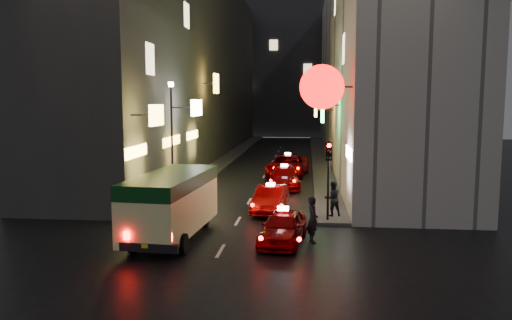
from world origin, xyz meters
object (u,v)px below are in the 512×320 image
(minibus, at_px, (172,198))
(lamp_post, at_px, (172,132))
(traffic_light, at_px, (329,163))
(taxi_near, at_px, (283,224))
(pedestrian_crossing, at_px, (313,217))

(minibus, xyz_separation_m, lamp_post, (-2.06, 7.61, 2.10))
(traffic_light, bearing_deg, taxi_near, -119.28)
(traffic_light, xyz_separation_m, lamp_post, (-8.20, 4.53, 1.04))
(lamp_post, bearing_deg, pedestrian_crossing, -45.28)
(pedestrian_crossing, bearing_deg, minibus, 73.79)
(traffic_light, distance_m, lamp_post, 9.42)
(pedestrian_crossing, height_order, lamp_post, lamp_post)
(pedestrian_crossing, xyz_separation_m, traffic_light, (0.70, 3.05, 1.68))
(taxi_near, bearing_deg, minibus, 178.02)
(pedestrian_crossing, distance_m, lamp_post, 11.00)
(minibus, distance_m, traffic_light, 6.95)
(pedestrian_crossing, relative_size, traffic_light, 0.57)
(taxi_near, relative_size, traffic_light, 1.37)
(traffic_light, relative_size, lamp_post, 0.56)
(traffic_light, bearing_deg, pedestrian_crossing, -102.95)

